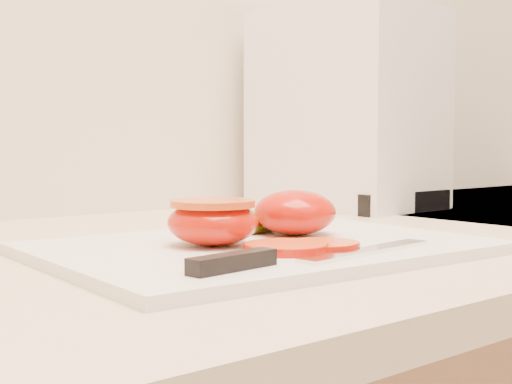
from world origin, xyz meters
TOP-DOWN VIEW (x-y plane):
  - cutting_board at (-0.19, 1.59)m, footprint 0.40×0.30m
  - tomato_half_dome at (-0.13, 1.61)m, footprint 0.08×0.08m
  - tomato_half_cut at (-0.23, 1.60)m, footprint 0.08×0.08m
  - tomato_slice_0 at (-0.21, 1.53)m, footprint 0.07×0.07m
  - tomato_slice_1 at (-0.17, 1.52)m, footprint 0.06×0.06m
  - lettuce_leaf_0 at (-0.15, 1.67)m, footprint 0.13×0.13m
  - knife at (-0.24, 1.49)m, footprint 0.25×0.04m
  - appliance at (0.21, 1.85)m, footprint 0.23×0.27m

SIDE VIEW (x-z plane):
  - cutting_board at x=-0.19m, z-range 0.93..0.94m
  - tomato_slice_1 at x=-0.17m, z-range 0.94..0.95m
  - tomato_slice_0 at x=-0.21m, z-range 0.94..0.95m
  - knife at x=-0.24m, z-range 0.94..0.95m
  - lettuce_leaf_0 at x=-0.15m, z-range 0.94..0.96m
  - tomato_half_cut at x=-0.23m, z-range 0.94..0.98m
  - tomato_half_dome at x=-0.13m, z-range 0.94..0.98m
  - appliance at x=0.21m, z-range 0.93..1.23m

